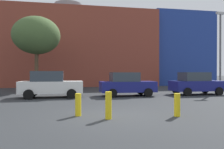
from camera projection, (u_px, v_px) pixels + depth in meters
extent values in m
plane|color=#2D3033|center=(108.00, 115.00, 9.03)|extent=(200.00, 200.00, 0.00)
cube|color=brown|center=(68.00, 51.00, 32.93)|extent=(22.92, 13.47, 9.85)
cube|color=navy|center=(168.00, 52.00, 35.87)|extent=(8.75, 12.12, 10.20)
cylinder|color=slate|center=(68.00, 11.00, 32.88)|extent=(4.00, 4.00, 2.00)
cube|color=white|center=(52.00, 87.00, 15.55)|extent=(4.26, 1.83, 0.81)
cube|color=#333D47|center=(48.00, 76.00, 15.50)|extent=(2.13, 1.62, 0.71)
cylinder|color=black|center=(71.00, 91.00, 16.72)|extent=(0.65, 0.22, 0.65)
cylinder|color=black|center=(72.00, 94.00, 14.89)|extent=(0.65, 0.22, 0.65)
cylinder|color=black|center=(33.00, 92.00, 16.22)|extent=(0.65, 0.22, 0.65)
cylinder|color=black|center=(29.00, 94.00, 14.38)|extent=(0.65, 0.22, 0.65)
cube|color=navy|center=(128.00, 87.00, 16.57)|extent=(4.06, 1.74, 0.77)
cube|color=#333D47|center=(124.00, 77.00, 16.52)|extent=(2.03, 1.55, 0.68)
cylinder|color=black|center=(141.00, 91.00, 17.69)|extent=(0.62, 0.21, 0.62)
cylinder|color=black|center=(148.00, 93.00, 15.94)|extent=(0.62, 0.21, 0.62)
cylinder|color=black|center=(108.00, 91.00, 17.20)|extent=(0.62, 0.21, 0.62)
cylinder|color=black|center=(113.00, 93.00, 15.46)|extent=(0.62, 0.21, 0.62)
cube|color=navy|center=(197.00, 86.00, 17.62)|extent=(4.08, 1.75, 0.78)
cube|color=#333D47|center=(194.00, 77.00, 17.57)|extent=(2.04, 1.56, 0.68)
cylinder|color=black|center=(205.00, 90.00, 18.75)|extent=(0.62, 0.21, 0.62)
cylinder|color=black|center=(219.00, 91.00, 16.99)|extent=(0.62, 0.21, 0.62)
cylinder|color=black|center=(176.00, 90.00, 18.26)|extent=(0.62, 0.21, 0.62)
cylinder|color=black|center=(187.00, 92.00, 16.50)|extent=(0.62, 0.21, 0.62)
cylinder|color=brown|center=(37.00, 70.00, 20.87)|extent=(0.35, 0.35, 4.02)
ellipsoid|color=#476033|center=(36.00, 35.00, 20.84)|extent=(4.40, 4.40, 3.52)
cylinder|color=yellow|center=(78.00, 105.00, 8.92)|extent=(0.24, 0.24, 0.90)
cylinder|color=yellow|center=(177.00, 105.00, 8.84)|extent=(0.24, 0.24, 0.91)
cylinder|color=yellow|center=(108.00, 105.00, 8.32)|extent=(0.24, 0.24, 1.03)
cylinder|color=#59595E|center=(220.00, 53.00, 20.47)|extent=(0.16, 0.16, 7.06)
cube|color=#B2B2B2|center=(220.00, 13.00, 20.44)|extent=(0.80, 0.24, 0.20)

